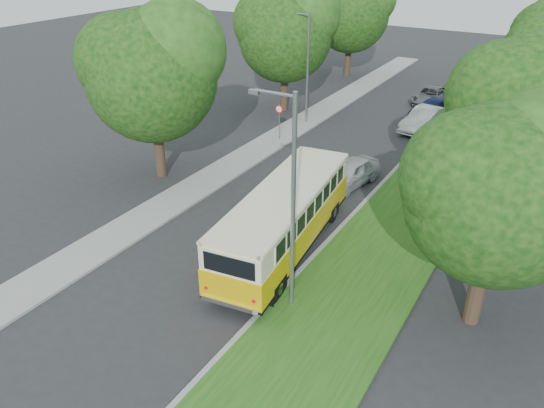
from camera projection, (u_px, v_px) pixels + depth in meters
The scene contains 13 objects.
ground at pixel (232, 243), 23.29m from camera, with size 120.00×120.00×0.00m, color #2A2A2C.
curb at pixel (353, 215), 25.46m from camera, with size 0.20×70.00×0.15m, color gray.
grass_verge at pixel (400, 227), 24.41m from camera, with size 4.50×70.00×0.13m, color #225416.
sidewalk at pixel (212, 178), 29.24m from camera, with size 2.20×70.00×0.12m, color gray.
treeline at pixel (434, 44), 32.88m from camera, with size 24.27×41.91×9.46m.
lamppost_near at pixel (291, 199), 17.47m from camera, with size 1.71×0.16×8.00m.
lamppost_far at pixel (306, 65), 35.72m from camera, with size 1.71×0.16×7.50m.
warning_sign at pixel (279, 116), 33.67m from camera, with size 0.56×0.10×2.50m.
vintage_bus at pixel (284, 220), 22.13m from camera, with size 2.55×9.89×2.94m, color #F0BD07, non-canonical shape.
car_silver at pixel (349, 173), 28.25m from camera, with size 1.69×4.21×1.43m, color silver.
car_white at pixel (425, 119), 35.97m from camera, with size 1.63×4.68×1.54m, color silver.
car_blue at pixel (434, 109), 38.41m from camera, with size 1.91×4.70×1.36m, color #121D4E.
car_grey at pixel (430, 95), 41.63m from camera, with size 2.06×4.46×1.24m, color slate.
Camera 1 is at (11.56, -16.22, 12.32)m, focal length 35.00 mm.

